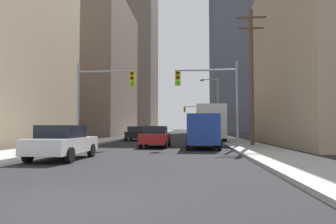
{
  "coord_description": "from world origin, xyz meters",
  "views": [
    {
      "loc": [
        2.47,
        -5.52,
        1.43
      ],
      "look_at": [
        0.0,
        27.14,
        3.04
      ],
      "focal_mm": 33.32,
      "sensor_mm": 36.0,
      "label": 1
    }
  ],
  "objects_px": {
    "cargo_van_blue": "(203,129)",
    "sedan_red": "(155,137)",
    "traffic_signal_near_left": "(103,90)",
    "sedan_grey": "(198,132)",
    "city_bus": "(209,122)",
    "sedan_white": "(62,142)",
    "traffic_signal_near_right": "(210,89)",
    "traffic_signal_far_right": "(197,113)",
    "sedan_black": "(136,133)"
  },
  "relations": [
    {
      "from": "cargo_van_blue",
      "to": "sedan_red",
      "type": "bearing_deg",
      "value": 162.63
    },
    {
      "from": "traffic_signal_near_left",
      "to": "sedan_grey",
      "type": "bearing_deg",
      "value": 72.61
    },
    {
      "from": "city_bus",
      "to": "sedan_red",
      "type": "relative_size",
      "value": 2.74
    },
    {
      "from": "cargo_van_blue",
      "to": "sedan_red",
      "type": "xyz_separation_m",
      "value": [
        -3.33,
        1.04,
        -0.52
      ]
    },
    {
      "from": "traffic_signal_near_left",
      "to": "sedan_white",
      "type": "bearing_deg",
      "value": -86.04
    },
    {
      "from": "sedan_red",
      "to": "traffic_signal_near_right",
      "type": "bearing_deg",
      "value": -9.27
    },
    {
      "from": "sedan_white",
      "to": "sedan_grey",
      "type": "distance_m",
      "value": 31.57
    },
    {
      "from": "sedan_white",
      "to": "traffic_signal_far_right",
      "type": "height_order",
      "value": "traffic_signal_far_right"
    },
    {
      "from": "city_bus",
      "to": "traffic_signal_near_right",
      "type": "bearing_deg",
      "value": -92.94
    },
    {
      "from": "sedan_black",
      "to": "traffic_signal_near_left",
      "type": "xyz_separation_m",
      "value": [
        -0.34,
        -11.71,
        3.29
      ]
    },
    {
      "from": "city_bus",
      "to": "traffic_signal_near_left",
      "type": "bearing_deg",
      "value": -128.53
    },
    {
      "from": "traffic_signal_near_left",
      "to": "traffic_signal_far_right",
      "type": "height_order",
      "value": "same"
    },
    {
      "from": "sedan_white",
      "to": "sedan_grey",
      "type": "height_order",
      "value": "same"
    },
    {
      "from": "sedan_red",
      "to": "sedan_white",
      "type": "bearing_deg",
      "value": -109.68
    },
    {
      "from": "sedan_red",
      "to": "city_bus",
      "type": "bearing_deg",
      "value": 65.31
    },
    {
      "from": "sedan_red",
      "to": "traffic_signal_near_right",
      "type": "xyz_separation_m",
      "value": [
        3.83,
        -0.63,
        3.3
      ]
    },
    {
      "from": "sedan_red",
      "to": "traffic_signal_near_left",
      "type": "height_order",
      "value": "traffic_signal_near_left"
    },
    {
      "from": "cargo_van_blue",
      "to": "sedan_red",
      "type": "height_order",
      "value": "cargo_van_blue"
    },
    {
      "from": "sedan_grey",
      "to": "traffic_signal_near_right",
      "type": "distance_m",
      "value": 23.01
    },
    {
      "from": "traffic_signal_near_left",
      "to": "city_bus",
      "type": "bearing_deg",
      "value": 51.47
    },
    {
      "from": "sedan_white",
      "to": "traffic_signal_near_left",
      "type": "distance_m",
      "value": 8.77
    },
    {
      "from": "city_bus",
      "to": "sedan_grey",
      "type": "height_order",
      "value": "city_bus"
    },
    {
      "from": "sedan_black",
      "to": "traffic_signal_near_right",
      "type": "relative_size",
      "value": 0.71
    },
    {
      "from": "traffic_signal_near_left",
      "to": "traffic_signal_near_right",
      "type": "bearing_deg",
      "value": 0.0
    },
    {
      "from": "sedan_white",
      "to": "sedan_grey",
      "type": "xyz_separation_m",
      "value": [
        6.57,
        30.88,
        0.0
      ]
    },
    {
      "from": "traffic_signal_near_right",
      "to": "sedan_black",
      "type": "bearing_deg",
      "value": 121.52
    },
    {
      "from": "city_bus",
      "to": "sedan_black",
      "type": "bearing_deg",
      "value": 168.13
    },
    {
      "from": "sedan_white",
      "to": "traffic_signal_far_right",
      "type": "xyz_separation_m",
      "value": [
        6.78,
        46.57,
        3.31
      ]
    },
    {
      "from": "cargo_van_blue",
      "to": "city_bus",
      "type": "bearing_deg",
      "value": 84.42
    },
    {
      "from": "cargo_van_blue",
      "to": "traffic_signal_far_right",
      "type": "relative_size",
      "value": 0.87
    },
    {
      "from": "sedan_black",
      "to": "traffic_signal_near_left",
      "type": "distance_m",
      "value": 12.17
    },
    {
      "from": "sedan_red",
      "to": "traffic_signal_near_left",
      "type": "xyz_separation_m",
      "value": [
        -3.69,
        -0.63,
        3.29
      ]
    },
    {
      "from": "sedan_white",
      "to": "traffic_signal_far_right",
      "type": "distance_m",
      "value": 47.18
    },
    {
      "from": "traffic_signal_far_right",
      "to": "sedan_red",
      "type": "bearing_deg",
      "value": -95.52
    },
    {
      "from": "city_bus",
      "to": "sedan_red",
      "type": "height_order",
      "value": "city_bus"
    },
    {
      "from": "sedan_red",
      "to": "traffic_signal_near_left",
      "type": "relative_size",
      "value": 0.7
    },
    {
      "from": "traffic_signal_near_right",
      "to": "traffic_signal_far_right",
      "type": "xyz_separation_m",
      "value": [
        -0.18,
        38.46,
        0.02
      ]
    },
    {
      "from": "sedan_grey",
      "to": "traffic_signal_far_right",
      "type": "xyz_separation_m",
      "value": [
        0.21,
        15.69,
        3.31
      ]
    },
    {
      "from": "traffic_signal_near_right",
      "to": "sedan_red",
      "type": "bearing_deg",
      "value": 170.73
    },
    {
      "from": "city_bus",
      "to": "traffic_signal_far_right",
      "type": "bearing_deg",
      "value": 91.41
    },
    {
      "from": "city_bus",
      "to": "sedan_white",
      "type": "relative_size",
      "value": 2.72
    },
    {
      "from": "traffic_signal_far_right",
      "to": "sedan_black",
      "type": "bearing_deg",
      "value": -104.68
    },
    {
      "from": "cargo_van_blue",
      "to": "sedan_red",
      "type": "distance_m",
      "value": 3.52
    },
    {
      "from": "traffic_signal_far_right",
      "to": "traffic_signal_near_right",
      "type": "bearing_deg",
      "value": -89.74
    },
    {
      "from": "sedan_grey",
      "to": "traffic_signal_far_right",
      "type": "bearing_deg",
      "value": 89.23
    },
    {
      "from": "sedan_black",
      "to": "sedan_grey",
      "type": "relative_size",
      "value": 1.0
    },
    {
      "from": "sedan_grey",
      "to": "sedan_black",
      "type": "bearing_deg",
      "value": -121.57
    },
    {
      "from": "traffic_signal_near_right",
      "to": "city_bus",
      "type": "bearing_deg",
      "value": 87.06
    },
    {
      "from": "cargo_van_blue",
      "to": "traffic_signal_far_right",
      "type": "bearing_deg",
      "value": 89.51
    },
    {
      "from": "city_bus",
      "to": "traffic_signal_far_right",
      "type": "distance_m",
      "value": 28.46
    }
  ]
}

